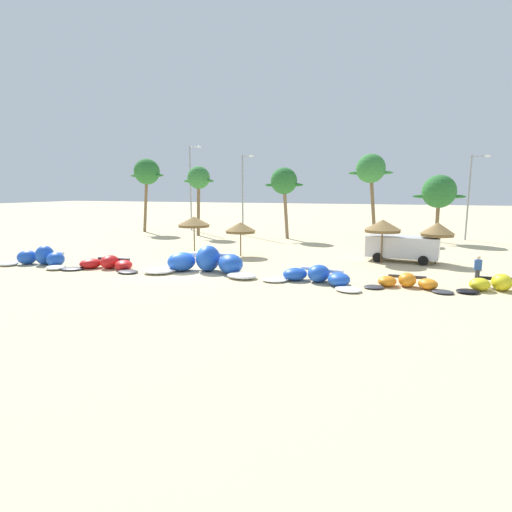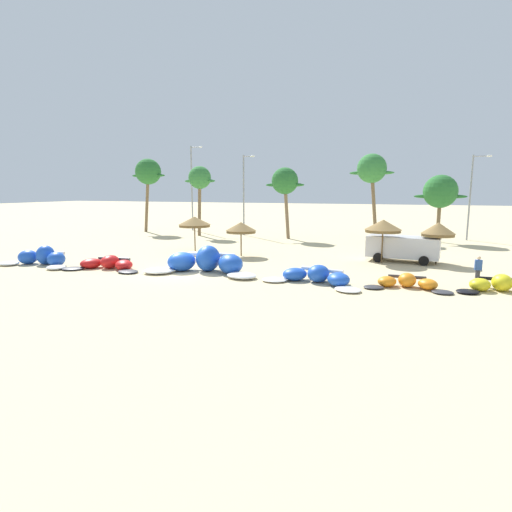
# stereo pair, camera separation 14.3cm
# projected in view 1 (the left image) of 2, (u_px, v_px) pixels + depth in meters

# --- Properties ---
(ground_plane) EXTENTS (260.00, 260.00, 0.00)m
(ground_plane) POSITION_uv_depth(u_px,v_px,m) (178.00, 272.00, 26.08)
(ground_plane) COLOR beige
(kite_far_left) EXTENTS (5.81, 2.59, 1.34)m
(kite_far_left) POSITION_uv_depth(u_px,v_px,m) (41.00, 258.00, 28.49)
(kite_far_left) COLOR white
(kite_far_left) RESTS_ON ground
(kite_left) EXTENTS (5.71, 2.91, 0.88)m
(kite_left) POSITION_uv_depth(u_px,v_px,m) (107.00, 264.00, 27.16)
(kite_left) COLOR #333338
(kite_left) RESTS_ON ground
(kite_left_of_center) EXTENTS (7.69, 3.83, 1.66)m
(kite_left_of_center) POSITION_uv_depth(u_px,v_px,m) (206.00, 262.00, 26.06)
(kite_left_of_center) COLOR white
(kite_left_of_center) RESTS_ON ground
(kite_center) EXTENTS (5.99, 3.43, 0.98)m
(kite_center) POSITION_uv_depth(u_px,v_px,m) (316.00, 276.00, 23.12)
(kite_center) COLOR white
(kite_center) RESTS_ON ground
(kite_right_of_center) EXTENTS (4.68, 2.16, 0.76)m
(kite_right_of_center) POSITION_uv_depth(u_px,v_px,m) (407.00, 282.00, 22.01)
(kite_right_of_center) COLOR #333338
(kite_right_of_center) RESTS_ON ground
(kite_right) EXTENTS (4.96, 2.41, 0.89)m
(kite_right) POSITION_uv_depth(u_px,v_px,m) (503.00, 285.00, 21.12)
(kite_right) COLOR black
(kite_right) RESTS_ON ground
(beach_umbrella_near_van) EXTENTS (2.74, 2.74, 2.94)m
(beach_umbrella_near_van) POSITION_uv_depth(u_px,v_px,m) (194.00, 222.00, 34.78)
(beach_umbrella_near_van) COLOR brown
(beach_umbrella_near_van) RESTS_ON ground
(beach_umbrella_middle) EXTENTS (2.41, 2.41, 2.67)m
(beach_umbrella_middle) POSITION_uv_depth(u_px,v_px,m) (241.00, 228.00, 32.30)
(beach_umbrella_middle) COLOR brown
(beach_umbrella_middle) RESTS_ON ground
(beach_umbrella_near_palms) EXTENTS (2.58, 2.58, 3.10)m
(beach_umbrella_near_palms) POSITION_uv_depth(u_px,v_px,m) (383.00, 226.00, 29.17)
(beach_umbrella_near_palms) COLOR brown
(beach_umbrella_near_palms) RESTS_ON ground
(beach_umbrella_outermost) EXTENTS (2.29, 2.29, 2.95)m
(beach_umbrella_outermost) POSITION_uv_depth(u_px,v_px,m) (438.00, 229.00, 28.60)
(beach_umbrella_outermost) COLOR brown
(beach_umbrella_outermost) RESTS_ON ground
(parked_van) EXTENTS (5.17, 2.75, 1.84)m
(parked_van) POSITION_uv_depth(u_px,v_px,m) (401.00, 247.00, 29.96)
(parked_van) COLOR silver
(parked_van) RESTS_ON ground
(person_near_kites) EXTENTS (0.36, 0.24, 1.62)m
(person_near_kites) POSITION_uv_depth(u_px,v_px,m) (478.00, 270.00, 22.57)
(person_near_kites) COLOR #383842
(person_near_kites) RESTS_ON ground
(palm_leftmost) EXTENTS (4.65, 3.10, 8.89)m
(palm_leftmost) POSITION_uv_depth(u_px,v_px,m) (147.00, 173.00, 49.92)
(palm_leftmost) COLOR brown
(palm_leftmost) RESTS_ON ground
(palm_left) EXTENTS (3.77, 2.51, 7.77)m
(palm_left) POSITION_uv_depth(u_px,v_px,m) (199.00, 179.00, 45.87)
(palm_left) COLOR brown
(palm_left) RESTS_ON ground
(palm_left_of_gap) EXTENTS (4.19, 2.80, 7.50)m
(palm_left_of_gap) POSITION_uv_depth(u_px,v_px,m) (284.00, 182.00, 43.30)
(palm_left_of_gap) COLOR #7F6647
(palm_left_of_gap) RESTS_ON ground
(palm_center_left) EXTENTS (4.52, 3.01, 8.86)m
(palm_center_left) POSITION_uv_depth(u_px,v_px,m) (371.00, 170.00, 42.64)
(palm_center_left) COLOR brown
(palm_center_left) RESTS_ON ground
(palm_center_right) EXTENTS (4.89, 3.26, 6.64)m
(palm_center_right) POSITION_uv_depth(u_px,v_px,m) (439.00, 192.00, 40.63)
(palm_center_right) COLOR brown
(palm_center_right) RESTS_ON ground
(lamppost_west) EXTENTS (1.70, 0.24, 10.55)m
(lamppost_west) POSITION_uv_depth(u_px,v_px,m) (191.00, 185.00, 51.98)
(lamppost_west) COLOR gray
(lamppost_west) RESTS_ON ground
(lamppost_west_center) EXTENTS (1.44, 0.24, 9.01)m
(lamppost_west_center) POSITION_uv_depth(u_px,v_px,m) (243.00, 191.00, 46.67)
(lamppost_west_center) COLOR gray
(lamppost_west_center) RESTS_ON ground
(lamppost_east_center) EXTENTS (1.80, 0.24, 8.65)m
(lamppost_east_center) POSITION_uv_depth(u_px,v_px,m) (470.00, 193.00, 42.05)
(lamppost_east_center) COLOR gray
(lamppost_east_center) RESTS_ON ground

